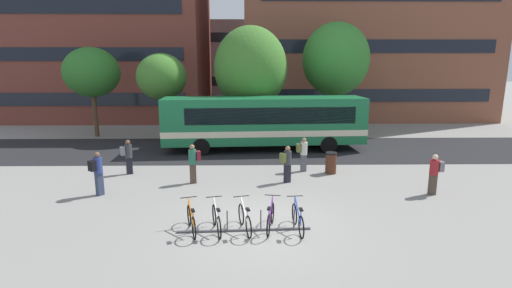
{
  "coord_description": "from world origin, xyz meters",
  "views": [
    {
      "loc": [
        -0.36,
        -11.47,
        5.17
      ],
      "look_at": [
        -0.09,
        4.76,
        1.7
      ],
      "focal_mm": 26.4,
      "sensor_mm": 36.0,
      "label": 1
    }
  ],
  "objects": [
    {
      "name": "ground",
      "position": [
        0.0,
        0.0,
        0.0
      ],
      "size": [
        200.0,
        200.0,
        0.0
      ],
      "primitive_type": "plane",
      "color": "gray"
    },
    {
      "name": "bus_lane_asphalt",
      "position": [
        0.0,
        11.03,
        0.0
      ],
      "size": [
        80.0,
        7.2,
        0.01
      ],
      "primitive_type": "cube",
      "color": "#232326",
      "rests_on": "ground"
    },
    {
      "name": "city_bus",
      "position": [
        0.43,
        11.03,
        1.78
      ],
      "size": [
        12.15,
        3.28,
        3.2
      ],
      "rotation": [
        0.0,
        0.0,
        3.2
      ],
      "color": "#196B3D",
      "rests_on": "ground"
    },
    {
      "name": "bike_rack",
      "position": [
        -0.55,
        -0.45,
        0.09
      ],
      "size": [
        4.21,
        0.27,
        0.7
      ],
      "rotation": [
        0.0,
        0.0,
        0.05
      ],
      "color": "#47474C",
      "rests_on": "ground"
    },
    {
      "name": "parked_bicycle_orange_0",
      "position": [
        -2.19,
        -0.49,
        0.38
      ],
      "size": [
        0.67,
        1.66,
        0.99
      ],
      "rotation": [
        0.0,
        0.0,
        1.86
      ],
      "color": "black",
      "rests_on": "ground"
    },
    {
      "name": "parked_bicycle_white_1",
      "position": [
        -1.41,
        -0.46,
        0.38
      ],
      "size": [
        0.59,
        1.69,
        0.99
      ],
      "rotation": [
        0.0,
        0.0,
        1.81
      ],
      "color": "black",
      "rests_on": "ground"
    },
    {
      "name": "parked_bicycle_white_2",
      "position": [
        -0.53,
        -0.42,
        0.38
      ],
      "size": [
        0.61,
        1.68,
        0.99
      ],
      "rotation": [
        0.0,
        0.0,
        1.82
      ],
      "color": "black",
      "rests_on": "ground"
    },
    {
      "name": "parked_bicycle_purple_3",
      "position": [
        0.29,
        -0.36,
        0.38
      ],
      "size": [
        0.52,
        1.7,
        0.99
      ],
      "rotation": [
        0.0,
        0.0,
        1.39
      ],
      "color": "black",
      "rests_on": "ground"
    },
    {
      "name": "parked_bicycle_blue_4",
      "position": [
        1.14,
        -0.45,
        0.38
      ],
      "size": [
        0.52,
        1.72,
        0.99
      ],
      "rotation": [
        0.0,
        0.0,
        1.66
      ],
      "color": "black",
      "rests_on": "ground"
    },
    {
      "name": "commuter_grey_pack_0",
      "position": [
        7.02,
        2.85,
        0.96
      ],
      "size": [
        0.53,
        0.35,
        1.66
      ],
      "rotation": [
        0.0,
        0.0,
        3.18
      ],
      "color": "#47382D",
      "rests_on": "ground"
    },
    {
      "name": "commuter_olive_pack_1",
      "position": [
        2.22,
        6.28,
        0.96
      ],
      "size": [
        0.56,
        0.39,
        1.68
      ],
      "rotation": [
        0.0,
        0.0,
        0.15
      ],
      "color": "#565660",
      "rests_on": "ground"
    },
    {
      "name": "commuter_grey_pack_2",
      "position": [
        -6.15,
        5.92,
        0.95
      ],
      "size": [
        0.61,
        0.54,
        1.67
      ],
      "rotation": [
        0.0,
        0.0,
        0.55
      ],
      "color": "black",
      "rests_on": "ground"
    },
    {
      "name": "commuter_olive_pack_3",
      "position": [
        1.26,
        4.51,
        0.95
      ],
      "size": [
        0.6,
        0.54,
        1.65
      ],
      "rotation": [
        0.0,
        0.0,
        0.57
      ],
      "color": "black",
      "rests_on": "ground"
    },
    {
      "name": "commuter_black_pack_4",
      "position": [
        -6.4,
        2.95,
        1.03
      ],
      "size": [
        0.55,
        0.6,
        1.78
      ],
      "rotation": [
        0.0,
        0.0,
        0.96
      ],
      "color": "#2D3851",
      "rests_on": "ground"
    },
    {
      "name": "commuter_maroon_pack_5",
      "position": [
        -2.84,
        4.5,
        1.01
      ],
      "size": [
        0.59,
        0.45,
        1.74
      ],
      "rotation": [
        0.0,
        0.0,
        3.43
      ],
      "color": "#47382D",
      "rests_on": "ground"
    },
    {
      "name": "trash_bin",
      "position": [
        3.52,
        5.9,
        0.52
      ],
      "size": [
        0.55,
        0.55,
        1.03
      ],
      "color": "#4C2819",
      "rests_on": "ground"
    },
    {
      "name": "street_tree_0",
      "position": [
        5.92,
        16.54,
        5.48
      ],
      "size": [
        4.85,
        4.85,
        8.14
      ],
      "color": "brown",
      "rests_on": "ground"
    },
    {
      "name": "street_tree_1",
      "position": [
        -6.32,
        14.42,
        4.28
      ],
      "size": [
        3.35,
        3.35,
        5.87
      ],
      "color": "brown",
      "rests_on": "ground"
    },
    {
      "name": "street_tree_2",
      "position": [
        -0.3,
        14.36,
        4.88
      ],
      "size": [
        4.91,
        4.91,
        7.66
      ],
      "color": "brown",
      "rests_on": "ground"
    },
    {
      "name": "street_tree_3",
      "position": [
        -11.46,
        15.55,
        4.57
      ],
      "size": [
        3.85,
        3.85,
        6.32
      ],
      "color": "brown",
      "rests_on": "ground"
    },
    {
      "name": "building_left_wing",
      "position": [
        -13.8,
        26.4,
        9.29
      ],
      "size": [
        18.1,
        11.64,
        18.58
      ],
      "color": "brown",
      "rests_on": "ground"
    },
    {
      "name": "building_centre_block",
      "position": [
        -2.92,
        42.12,
        5.16
      ],
      "size": [
        17.02,
        14.06,
        10.33
      ],
      "color": "gray",
      "rests_on": "ground"
    }
  ]
}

